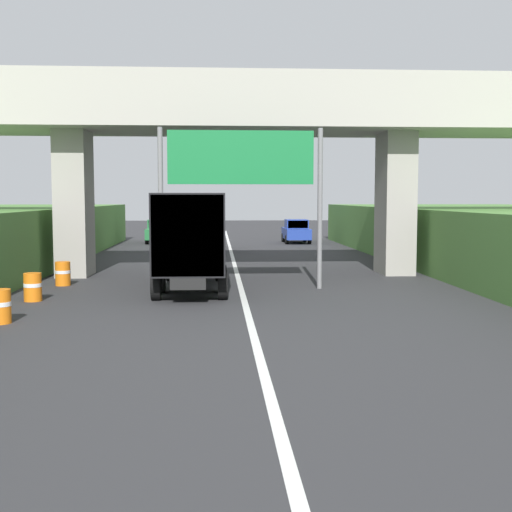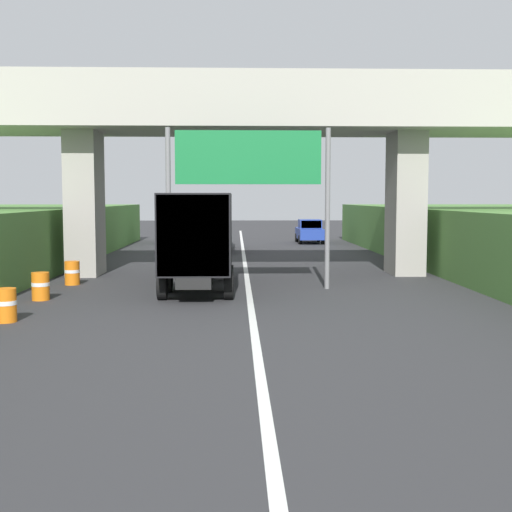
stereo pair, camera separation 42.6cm
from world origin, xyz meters
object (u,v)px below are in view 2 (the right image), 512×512
object	(u,v)px
construction_barrel_5	(72,273)
construction_barrel_3	(6,305)
car_green	(173,231)
truck_white	(212,220)
construction_barrel_4	(41,286)
truck_black	(199,236)
overhead_highway_sign	(248,169)
car_blue	(310,231)

from	to	relation	value
construction_barrel_5	construction_barrel_3	bearing A→B (deg)	-89.25
car_green	truck_white	bearing A→B (deg)	-67.53
construction_barrel_3	construction_barrel_4	xyz separation A→B (m)	(-0.18, 3.81, 0.00)
construction_barrel_3	construction_barrel_4	distance (m)	3.82
truck_black	truck_white	distance (m)	17.81
truck_black	construction_barrel_5	bearing A→B (deg)	162.27
overhead_highway_sign	truck_white	world-z (taller)	overhead_highway_sign
car_green	construction_barrel_4	bearing A→B (deg)	-93.52
construction_barrel_4	construction_barrel_5	world-z (taller)	same
truck_black	truck_white	bearing A→B (deg)	90.55
construction_barrel_4	car_blue	bearing A→B (deg)	66.63
construction_barrel_5	overhead_highway_sign	bearing A→B (deg)	-11.70
truck_white	car_green	world-z (taller)	truck_white
overhead_highway_sign	car_green	world-z (taller)	overhead_highway_sign
construction_barrel_5	truck_black	bearing A→B (deg)	-17.73
overhead_highway_sign	construction_barrel_3	xyz separation A→B (m)	(-6.56, -6.25, -3.85)
car_green	construction_barrel_5	size ratio (longest dim) A/B	4.56
truck_black	car_green	distance (m)	25.58
truck_white	construction_barrel_5	size ratio (longest dim) A/B	8.11
truck_black	construction_barrel_3	distance (m)	7.87
car_green	construction_barrel_5	distance (m)	23.84
overhead_highway_sign	construction_barrel_5	bearing A→B (deg)	168.30
construction_barrel_3	construction_barrel_5	xyz separation A→B (m)	(-0.10, 7.62, 0.00)
overhead_highway_sign	car_green	size ratio (longest dim) A/B	1.43
car_blue	truck_white	bearing A→B (deg)	-134.54
overhead_highway_sign	construction_barrel_4	xyz separation A→B (m)	(-6.74, -2.43, -3.85)
overhead_highway_sign	car_blue	world-z (taller)	overhead_highway_sign
truck_white	construction_barrel_3	size ratio (longest dim) A/B	8.11
car_blue	car_green	bearing A→B (deg)	176.82
truck_white	car_blue	distance (m)	9.85
overhead_highway_sign	construction_barrel_4	world-z (taller)	overhead_highway_sign
car_blue	construction_barrel_5	world-z (taller)	car_blue
car_blue	construction_barrel_3	bearing A→B (deg)	-110.44
overhead_highway_sign	truck_black	xyz separation A→B (m)	(-1.76, -0.19, -2.37)
truck_white	car_green	size ratio (longest dim) A/B	1.78
car_green	truck_black	bearing A→B (deg)	-82.61
truck_black	construction_barrel_4	size ratio (longest dim) A/B	8.11
overhead_highway_sign	car_blue	distance (m)	25.33
construction_barrel_3	construction_barrel_4	world-z (taller)	same
construction_barrel_5	car_blue	bearing A→B (deg)	63.46
truck_white	construction_barrel_3	world-z (taller)	truck_white
car_green	car_blue	size ratio (longest dim) A/B	1.00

